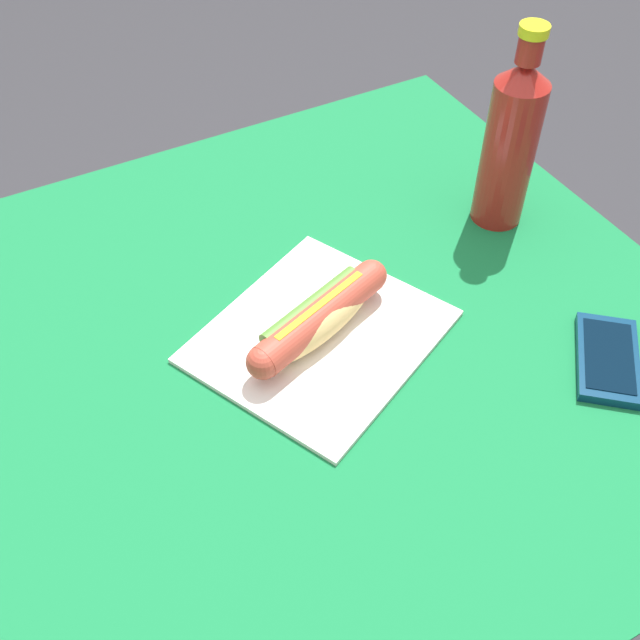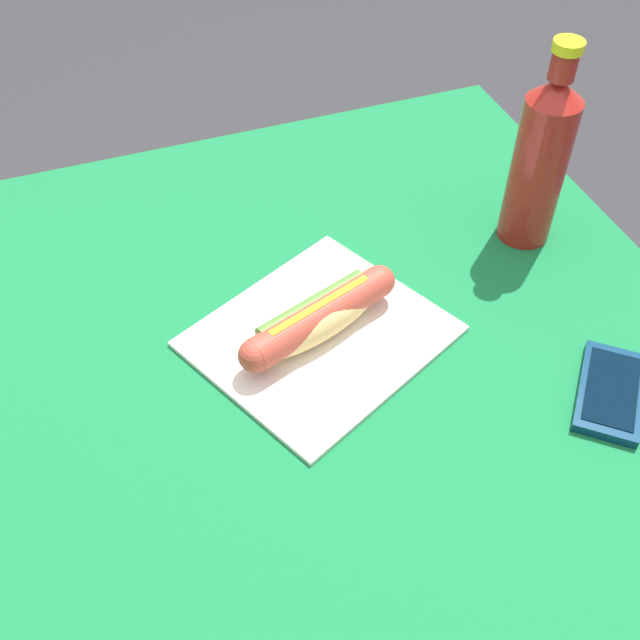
% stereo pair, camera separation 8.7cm
% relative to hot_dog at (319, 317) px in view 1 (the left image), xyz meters
% --- Properties ---
extents(ground_plane, '(6.00, 6.00, 0.00)m').
position_rel_hot_dog_xyz_m(ground_plane, '(-0.05, 0.01, -0.78)').
color(ground_plane, '#2D2D33').
rests_on(ground_plane, ground).
extents(dining_table, '(0.98, 0.87, 0.74)m').
position_rel_hot_dog_xyz_m(dining_table, '(-0.05, 0.01, -0.18)').
color(dining_table, brown).
rests_on(dining_table, ground).
extents(paper_wrapper, '(0.34, 0.32, 0.01)m').
position_rel_hot_dog_xyz_m(paper_wrapper, '(0.00, -0.00, -0.03)').
color(paper_wrapper, silver).
rests_on(paper_wrapper, dining_table).
extents(hot_dog, '(0.21, 0.10, 0.05)m').
position_rel_hot_dog_xyz_m(hot_dog, '(0.00, 0.00, 0.00)').
color(hot_dog, '#E5BC75').
rests_on(hot_dog, paper_wrapper).
extents(cell_phone, '(0.13, 0.14, 0.01)m').
position_rel_hot_dog_xyz_m(cell_phone, '(0.27, -0.19, -0.03)').
color(cell_phone, '#0A2D4C').
rests_on(cell_phone, dining_table).
extents(soda_bottle, '(0.07, 0.07, 0.27)m').
position_rel_hot_dog_xyz_m(soda_bottle, '(0.32, 0.08, 0.08)').
color(soda_bottle, maroon).
rests_on(soda_bottle, dining_table).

